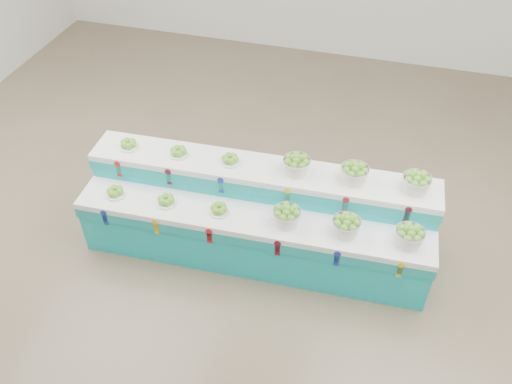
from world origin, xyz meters
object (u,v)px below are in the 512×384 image
(display_stand, at_px, (256,216))
(basket_lower_left, at_px, (287,216))
(basket_upper_right, at_px, (416,182))
(plate_upper_mid, at_px, (178,151))

(display_stand, height_order, basket_lower_left, display_stand)
(display_stand, distance_m, basket_lower_left, 0.55)
(display_stand, relative_size, basket_upper_right, 13.05)
(basket_lower_left, bearing_deg, display_stand, 150.52)
(basket_upper_right, bearing_deg, plate_upper_mid, -177.54)
(basket_lower_left, xyz_separation_m, plate_upper_mid, (-1.33, 0.42, 0.24))
(basket_lower_left, height_order, plate_upper_mid, plate_upper_mid)
(basket_lower_left, distance_m, plate_upper_mid, 1.41)
(plate_upper_mid, height_order, basket_upper_right, basket_upper_right)
(display_stand, distance_m, plate_upper_mid, 1.11)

